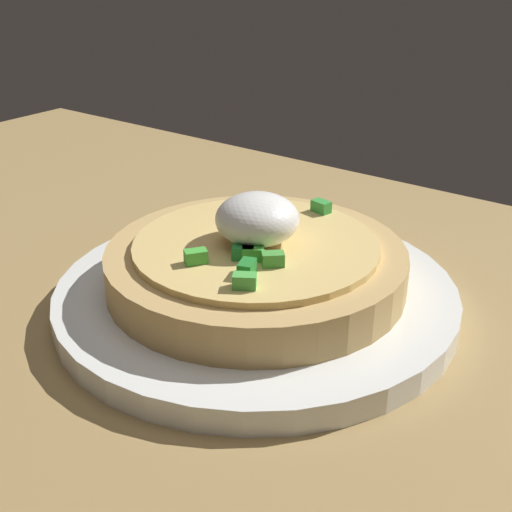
% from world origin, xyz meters
% --- Properties ---
extents(dining_table, '(1.22, 0.64, 0.02)m').
position_xyz_m(dining_table, '(0.00, 0.00, 0.01)').
color(dining_table, '#9C7E4C').
rests_on(dining_table, ground).
extents(plate, '(0.25, 0.25, 0.02)m').
position_xyz_m(plate, '(0.07, -0.04, 0.03)').
color(plate, white).
rests_on(plate, dining_table).
extents(pizza, '(0.19, 0.19, 0.06)m').
position_xyz_m(pizza, '(0.07, -0.04, 0.06)').
color(pizza, tan).
rests_on(pizza, plate).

